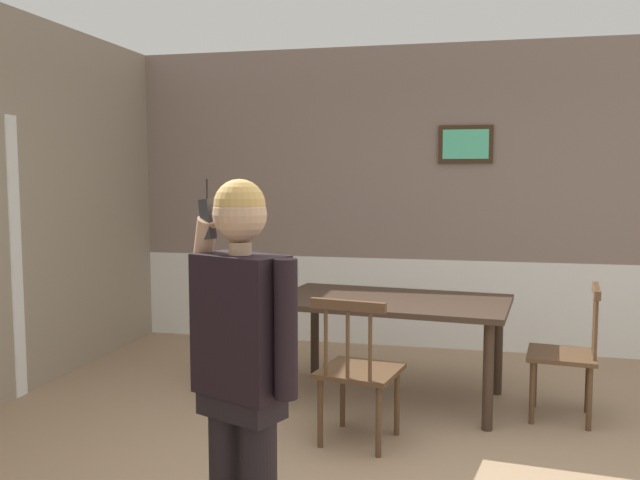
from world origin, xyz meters
The scene contains 6 objects.
room_back_partition centered at (0.00, 3.14, 1.39)m, with size 6.08×0.17×2.89m.
dining_table centered at (-0.25, 1.48, 0.67)m, with size 1.78×1.16×0.76m.
chair_near_window centered at (-1.47, 1.62, 0.48)m, with size 0.53×0.53×1.04m.
chair_by_doorway centered at (-0.35, 0.60, 0.47)m, with size 0.54×0.54×0.93m.
chair_at_table_head centered at (0.97, 1.34, 0.46)m, with size 0.50×0.50×0.93m.
person_figure centered at (-0.56, -0.92, 0.93)m, with size 0.50×0.33×1.64m.
Camera 1 is at (0.32, -3.41, 1.65)m, focal length 37.90 mm.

